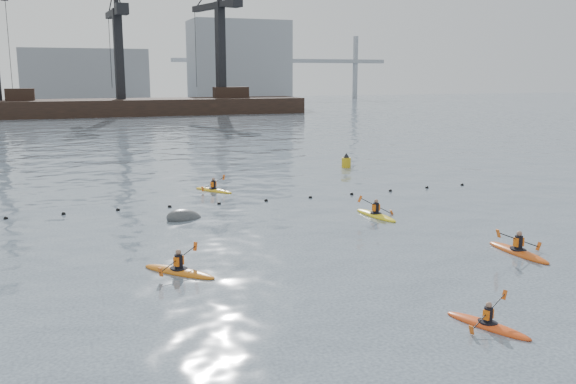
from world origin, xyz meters
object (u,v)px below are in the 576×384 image
(mooring_buoy, at_px, (184,219))
(kayaker_5, at_px, (214,190))
(kayaker_0, at_px, (488,324))
(kayaker_3, at_px, (376,214))
(nav_buoy, at_px, (346,162))
(kayaker_4, at_px, (518,251))
(kayaker_2, at_px, (179,270))

(mooring_buoy, bearing_deg, kayaker_5, 65.40)
(kayaker_0, xyz_separation_m, kayaker_5, (-2.88, 25.34, 0.01))
(kayaker_3, distance_m, mooring_buoy, 10.70)
(mooring_buoy, bearing_deg, nav_buoy, 40.31)
(kayaker_4, bearing_deg, kayaker_5, -65.73)
(kayaker_0, height_order, kayaker_5, kayaker_5)
(kayaker_2, xyz_separation_m, mooring_buoy, (1.95, 9.26, -0.11))
(kayaker_2, distance_m, mooring_buoy, 9.47)
(kayaker_5, distance_m, nav_buoy, 14.77)
(kayaker_2, distance_m, nav_buoy, 29.78)
(kayaker_3, bearing_deg, kayaker_5, 114.22)
(kayaker_0, height_order, mooring_buoy, kayaker_0)
(kayaker_3, bearing_deg, kayaker_2, -162.06)
(nav_buoy, bearing_deg, kayaker_5, -153.21)
(kayaker_0, relative_size, kayaker_5, 0.95)
(kayaker_0, xyz_separation_m, nav_buoy, (10.30, 31.99, 0.34))
(kayaker_3, height_order, kayaker_5, kayaker_3)
(kayaker_3, bearing_deg, mooring_buoy, 154.20)
(kayaker_2, bearing_deg, mooring_buoy, 36.51)
(kayaker_5, bearing_deg, nav_buoy, -6.73)
(kayaker_3, relative_size, kayaker_5, 1.15)
(kayaker_3, distance_m, nav_buoy, 18.32)
(kayaker_5, bearing_deg, kayaker_0, -117.02)
(kayaker_2, relative_size, kayaker_5, 0.99)
(kayaker_4, height_order, nav_buoy, nav_buoy)
(kayaker_5, relative_size, nav_buoy, 2.18)
(kayaker_0, xyz_separation_m, kayaker_4, (6.46, 6.18, 0.02))
(kayaker_4, bearing_deg, kayaker_3, -75.57)
(kayaker_4, height_order, mooring_buoy, kayaker_4)
(kayaker_0, relative_size, mooring_buoy, 1.39)
(kayaker_2, relative_size, kayaker_4, 0.83)
(kayaker_2, xyz_separation_m, kayaker_3, (12.18, 6.13, 0.00))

